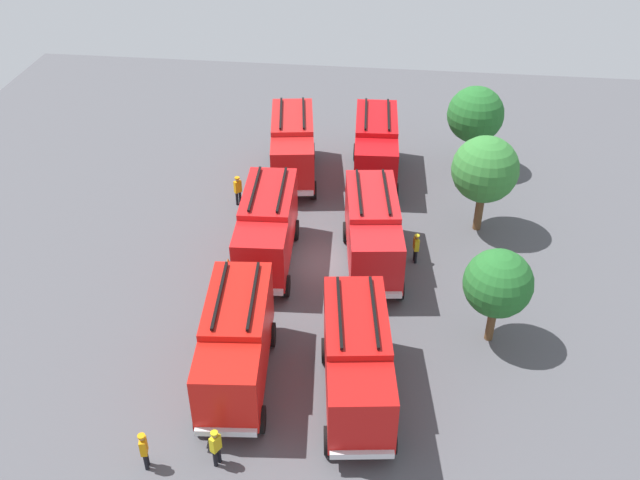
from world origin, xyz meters
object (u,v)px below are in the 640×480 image
(firefighter_0, at_px, (216,446))
(fire_truck_1, at_px, (267,228))
(firefighter_3, at_px, (238,189))
(traffic_cone_0, at_px, (228,264))
(fire_truck_4, at_px, (373,231))
(fire_truck_5, at_px, (357,360))
(firefighter_1, at_px, (144,449))
(fire_truck_3, at_px, (376,147))
(tree_2, at_px, (498,284))
(tree_0, at_px, (475,115))
(firefighter_2, at_px, (416,247))
(fire_truck_2, at_px, (236,342))
(tree_1, at_px, (485,170))
(fire_truck_0, at_px, (293,145))

(firefighter_0, bearing_deg, fire_truck_1, 120.34)
(firefighter_3, relative_size, traffic_cone_0, 2.62)
(fire_truck_4, height_order, firefighter_0, fire_truck_4)
(fire_truck_5, distance_m, firefighter_1, 8.74)
(fire_truck_3, height_order, tree_2, tree_2)
(fire_truck_4, xyz_separation_m, firefighter_1, (13.62, -7.58, -1.17))
(fire_truck_3, relative_size, tree_0, 1.36)
(fire_truck_3, bearing_deg, firefighter_3, -65.11)
(firefighter_0, distance_m, firefighter_3, 18.48)
(fire_truck_1, bearing_deg, firefighter_2, 93.84)
(firefighter_3, bearing_deg, fire_truck_2, 147.94)
(firefighter_2, xyz_separation_m, tree_2, (5.52, 3.40, 2.24))
(firefighter_2, height_order, tree_0, tree_0)
(fire_truck_4, relative_size, tree_1, 1.34)
(tree_1, bearing_deg, fire_truck_1, -67.84)
(fire_truck_2, distance_m, fire_truck_4, 10.20)
(firefighter_2, bearing_deg, traffic_cone_0, 177.52)
(fire_truck_1, distance_m, tree_0, 15.98)
(fire_truck_2, relative_size, fire_truck_3, 1.01)
(firefighter_0, height_order, firefighter_1, firefighter_1)
(fire_truck_0, height_order, firefighter_1, fire_truck_0)
(firefighter_3, distance_m, traffic_cone_0, 6.37)
(fire_truck_2, bearing_deg, fire_truck_5, 79.77)
(tree_0, bearing_deg, firefighter_1, -27.93)
(fire_truck_3, distance_m, fire_truck_4, 9.14)
(fire_truck_0, relative_size, tree_1, 1.35)
(fire_truck_4, bearing_deg, firefighter_2, 96.65)
(fire_truck_5, relative_size, tree_0, 1.39)
(fire_truck_5, relative_size, firefighter_0, 4.27)
(tree_1, bearing_deg, tree_2, -0.02)
(fire_truck_3, xyz_separation_m, firefighter_2, (8.57, 2.60, -1.22))
(fire_truck_3, relative_size, firefighter_2, 4.38)
(fire_truck_1, bearing_deg, traffic_cone_0, -68.85)
(fire_truck_4, height_order, traffic_cone_0, fire_truck_4)
(tree_2, bearing_deg, fire_truck_3, -156.96)
(firefighter_1, bearing_deg, fire_truck_5, -162.48)
(firefighter_3, bearing_deg, tree_1, -138.05)
(fire_truck_1, xyz_separation_m, firefighter_3, (-5.41, -2.74, -1.13))
(fire_truck_1, xyz_separation_m, fire_truck_2, (8.46, 0.24, 0.00))
(firefighter_2, relative_size, tree_1, 0.30)
(traffic_cone_0, bearing_deg, fire_truck_5, 41.78)
(firefighter_3, height_order, tree_1, tree_1)
(fire_truck_3, xyz_separation_m, tree_0, (-2.07, 5.92, 1.47))
(firefighter_0, bearing_deg, traffic_cone_0, 129.57)
(firefighter_1, xyz_separation_m, firefighter_3, (-18.66, -0.50, 0.04))
(fire_truck_4, relative_size, firefighter_0, 4.26)
(fire_truck_0, relative_size, tree_2, 1.59)
(fire_truck_4, bearing_deg, fire_truck_1, -93.29)
(fire_truck_2, distance_m, tree_0, 22.75)
(fire_truck_3, bearing_deg, tree_0, 106.26)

